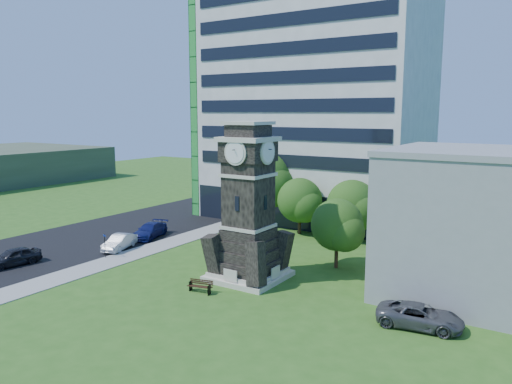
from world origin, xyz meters
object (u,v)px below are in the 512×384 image
Objects in this scene: car_street_south at (14,257)px; car_street_mid at (120,242)px; car_east_lot at (420,316)px; clock_tower at (248,212)px; car_street_north at (150,231)px; street_sign at (105,243)px; park_bench at (200,286)px.

car_street_south reaches higher than car_street_mid.
car_east_lot is (28.66, -2.18, -0.00)m from car_street_mid.
car_east_lot is at bearing -7.87° from clock_tower.
car_street_north is (2.79, 13.25, -0.02)m from car_street_south.
car_east_lot is 27.54m from street_sign.
car_east_lot is at bearing -22.07° from car_street_mid.
clock_tower is 2.76× the size of car_street_south.
street_sign is (2.02, -7.55, 0.64)m from car_street_north.
car_street_mid is 2.38× the size of park_bench.
car_street_mid is at bearing 130.29° from street_sign.
park_bench is at bearing 8.15° from street_sign.
park_bench is 12.78m from street_sign.
car_street_north is at bearing 122.39° from street_sign.
car_street_south is at bearing -112.70° from street_sign.
car_street_mid is at bearing -95.53° from car_street_north.
park_bench is (-1.21, -4.47, -4.78)m from clock_tower.
clock_tower is 2.83× the size of car_street_mid.
car_street_north is (-15.81, 5.14, -4.54)m from clock_tower.
car_street_mid is at bearing 178.92° from clock_tower.
car_east_lot is at bearing 18.52° from street_sign.
car_street_south is 17.77m from park_bench.
street_sign reaches higher than car_east_lot.
car_street_north is (-0.88, 4.86, 0.03)m from car_street_mid.
car_street_mid is 3.00m from street_sign.
street_sign is (-27.52, -0.52, 0.67)m from car_east_lot.
car_street_mid is (3.67, 8.40, -0.04)m from car_street_south.
street_sign is at bearing 83.31° from car_east_lot.
car_east_lot is at bearing -29.21° from car_street_north.
street_sign is (4.81, 5.70, 0.62)m from car_street_south.
car_street_north is at bearing 162.00° from clock_tower.
street_sign reaches higher than park_bench.
car_street_north is 30.37m from car_east_lot.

